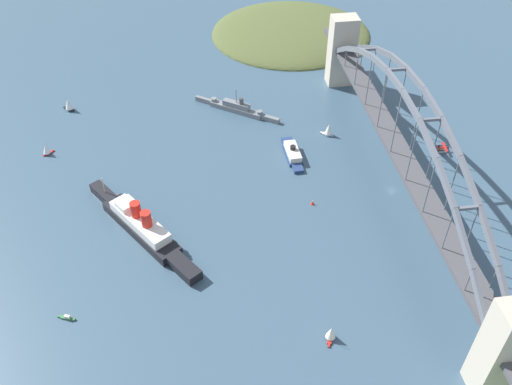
{
  "coord_description": "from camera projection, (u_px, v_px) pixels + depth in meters",
  "views": [
    {
      "loc": [
        -224.94,
        111.15,
        210.02
      ],
      "look_at": [
        0.0,
        79.09,
        8.0
      ],
      "focal_mm": 38.69,
      "sensor_mm": 36.0,
      "label": 1
    }
  ],
  "objects": [
    {
      "name": "ground_plane",
      "position": [
        392.0,
        190.0,
        317.69
      ],
      "size": [
        1400.0,
        1400.0,
        0.0
      ],
      "primitive_type": "plane",
      "color": "#385166"
    },
    {
      "name": "harbor_arch_bridge",
      "position": [
        400.0,
        151.0,
        299.09
      ],
      "size": [
        306.09,
        18.11,
        67.71
      ],
      "color": "#BCB29E",
      "rests_on": "ground"
    },
    {
      "name": "headland_east_shore",
      "position": [
        293.0,
        34.0,
        467.46
      ],
      "size": [
        130.43,
        134.14,
        17.12
      ],
      "color": "#4C562D",
      "rests_on": "ground"
    },
    {
      "name": "ocean_liner",
      "position": [
        141.0,
        225.0,
        288.91
      ],
      "size": [
        81.41,
        59.6,
        19.24
      ],
      "color": "black",
      "rests_on": "ground"
    },
    {
      "name": "naval_cruiser",
      "position": [
        237.0,
        108.0,
        376.72
      ],
      "size": [
        39.4,
        54.56,
        17.32
      ],
      "color": "slate",
      "rests_on": "ground"
    },
    {
      "name": "harbor_ferry_steamer",
      "position": [
        293.0,
        153.0,
        340.04
      ],
      "size": [
        35.02,
        9.39,
        7.81
      ],
      "color": "navy",
      "rests_on": "ground"
    },
    {
      "name": "seaplane_taxiing_near_bridge",
      "position": [
        443.0,
        149.0,
        343.79
      ],
      "size": [
        9.54,
        7.27,
        4.95
      ],
      "color": "#B7B7B2",
      "rests_on": "ground"
    },
    {
      "name": "small_boat_1",
      "position": [
        331.0,
        333.0,
        240.83
      ],
      "size": [
        7.9,
        5.83,
        8.67
      ],
      "color": "#B2231E",
      "rests_on": "ground"
    },
    {
      "name": "small_boat_2",
      "position": [
        69.0,
        104.0,
        376.82
      ],
      "size": [
        8.08,
        8.65,
        10.57
      ],
      "color": "black",
      "rests_on": "ground"
    },
    {
      "name": "small_boat_3",
      "position": [
        67.0,
        318.0,
        250.76
      ],
      "size": [
        4.09,
        8.45,
        2.28
      ],
      "color": "#2D6B3D",
      "rests_on": "ground"
    },
    {
      "name": "small_boat_4",
      "position": [
        329.0,
        129.0,
        355.1
      ],
      "size": [
        6.68,
        8.05,
        9.98
      ],
      "color": "silver",
      "rests_on": "ground"
    },
    {
      "name": "small_boat_5",
      "position": [
        46.0,
        149.0,
        340.34
      ],
      "size": [
        6.42,
        6.99,
        8.12
      ],
      "color": "#B2231E",
      "rests_on": "ground"
    },
    {
      "name": "channel_marker_buoy",
      "position": [
        313.0,
        203.0,
        307.95
      ],
      "size": [
        2.2,
        2.2,
        2.75
      ],
      "color": "red",
      "rests_on": "ground"
    }
  ]
}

